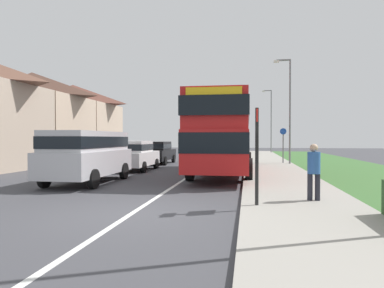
# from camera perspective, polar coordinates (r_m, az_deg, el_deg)

# --- Properties ---
(ground_plane) EXTENTS (120.00, 120.00, 0.00)m
(ground_plane) POSITION_cam_1_polar(r_m,az_deg,el_deg) (8.80, -9.77, -11.05)
(ground_plane) COLOR #424247
(lane_marking_centre) EXTENTS (0.14, 60.00, 0.01)m
(lane_marking_centre) POSITION_cam_1_polar(r_m,az_deg,el_deg) (16.48, -0.75, -5.40)
(lane_marking_centre) COLOR silver
(lane_marking_centre) RESTS_ON ground_plane
(pavement_near_side) EXTENTS (3.20, 68.00, 0.12)m
(pavement_near_side) POSITION_cam_1_polar(r_m,az_deg,el_deg) (14.33, 14.72, -6.17)
(pavement_near_side) COLOR #9E998E
(pavement_near_side) RESTS_ON ground_plane
(double_decker_bus) EXTENTS (2.80, 11.14, 3.70)m
(double_decker_bus) POSITION_cam_1_polar(r_m,az_deg,el_deg) (18.03, 5.16, 1.94)
(double_decker_bus) COLOR red
(double_decker_bus) RESTS_ON ground_plane
(parked_van_silver) EXTENTS (2.11, 5.11, 2.10)m
(parked_van_silver) POSITION_cam_1_polar(r_m,az_deg,el_deg) (14.99, -16.41, -1.26)
(parked_van_silver) COLOR #B7B7BC
(parked_van_silver) RESTS_ON ground_plane
(parked_car_white) EXTENTS (1.99, 4.17, 1.67)m
(parked_car_white) POSITION_cam_1_polar(r_m,az_deg,el_deg) (20.24, -9.27, -1.65)
(parked_car_white) COLOR silver
(parked_car_white) RESTS_ON ground_plane
(parked_car_black) EXTENTS (1.88, 4.49, 1.58)m
(parked_car_black) POSITION_cam_1_polar(r_m,az_deg,el_deg) (25.27, -5.57, -1.22)
(parked_car_black) COLOR black
(parked_car_black) RESTS_ON ground_plane
(pedestrian_at_stop) EXTENTS (0.34, 0.34, 1.67)m
(pedestrian_at_stop) POSITION_cam_1_polar(r_m,az_deg,el_deg) (10.25, 19.04, -3.86)
(pedestrian_at_stop) COLOR #23232D
(pedestrian_at_stop) RESTS_ON ground_plane
(bus_stop_sign) EXTENTS (0.09, 0.52, 2.60)m
(bus_stop_sign) POSITION_cam_1_polar(r_m,az_deg,el_deg) (9.15, 10.42, -0.86)
(bus_stop_sign) COLOR black
(bus_stop_sign) RESTS_ON ground_plane
(cycle_route_sign) EXTENTS (0.44, 0.08, 2.52)m
(cycle_route_sign) POSITION_cam_1_polar(r_m,az_deg,el_deg) (25.26, 14.48, 0.00)
(cycle_route_sign) COLOR slate
(cycle_route_sign) RESTS_ON ground_plane
(street_lamp_mid) EXTENTS (1.14, 0.20, 7.10)m
(street_lamp_mid) POSITION_cam_1_polar(r_m,az_deg,el_deg) (24.63, 15.27, 6.20)
(street_lamp_mid) COLOR slate
(street_lamp_mid) RESTS_ON ground_plane
(street_lamp_far) EXTENTS (1.14, 0.20, 7.61)m
(street_lamp_far) POSITION_cam_1_polar(r_m,az_deg,el_deg) (43.66, 12.51, 4.24)
(street_lamp_far) COLOR slate
(street_lamp_far) RESTS_ON ground_plane
(house_terrace_far_side) EXTENTS (7.43, 18.73, 6.78)m
(house_terrace_far_side) POSITION_cam_1_polar(r_m,az_deg,el_deg) (29.26, -24.37, 3.92)
(house_terrace_far_side) COLOR tan
(house_terrace_far_side) RESTS_ON ground_plane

